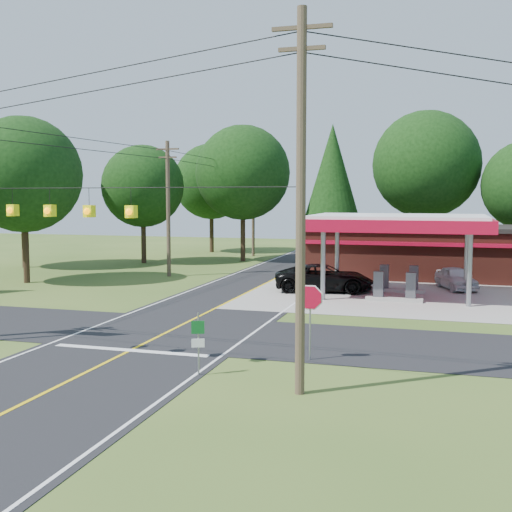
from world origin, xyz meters
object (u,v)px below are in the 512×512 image
(suv_car, at_px, (324,278))
(octagonal_stop_sign, at_px, (310,303))
(gas_canopy, at_px, (398,225))
(sedan_car, at_px, (456,278))

(suv_car, distance_m, octagonal_stop_sign, 16.96)
(gas_canopy, height_order, octagonal_stop_sign, gas_canopy)
(octagonal_stop_sign, bearing_deg, gas_canopy, 82.88)
(sedan_car, bearing_deg, gas_canopy, -150.42)
(gas_canopy, distance_m, octagonal_stop_sign, 16.28)
(gas_canopy, bearing_deg, suv_car, 171.00)
(suv_car, distance_m, sedan_car, 8.61)
(suv_car, bearing_deg, octagonal_stop_sign, 179.65)
(suv_car, xyz_separation_m, octagonal_stop_sign, (2.50, -16.73, 1.27))
(sedan_car, relative_size, octagonal_stop_sign, 1.51)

